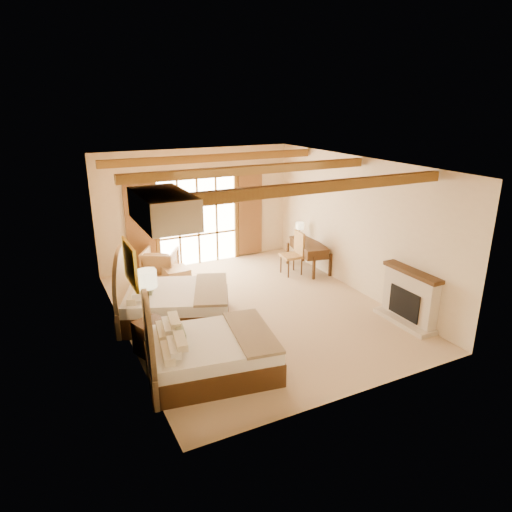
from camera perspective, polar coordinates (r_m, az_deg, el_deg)
floor at (r=10.20m, az=-0.40°, el=-6.66°), size 7.00×7.00×0.00m
wall_back at (r=12.75m, az=-7.42°, el=6.06°), size 5.50×0.00×5.50m
wall_left at (r=8.82m, az=-16.66°, el=-0.44°), size 0.00×7.00×7.00m
wall_right at (r=11.07m, az=12.49°, el=3.78°), size 0.00×7.00×7.00m
ceiling at (r=9.28m, az=-0.44°, el=11.47°), size 7.00×7.00×0.00m
ceiling_beams at (r=9.30m, az=-0.44°, el=10.73°), size 5.39×4.60×0.18m
french_doors at (r=12.78m, az=-7.26°, el=4.47°), size 3.95×0.08×2.60m
fireplace at (r=9.93m, az=18.56°, el=-5.21°), size 0.46×1.40×1.16m
painting at (r=8.08m, az=-15.45°, el=-0.97°), size 0.06×0.95×0.75m
canopy_valance at (r=6.64m, az=-11.54°, el=5.89°), size 0.70×1.40×0.45m
bed_near at (r=7.82m, az=-6.74°, el=-11.85°), size 2.36×1.92×1.40m
bed_far at (r=9.68m, az=-10.92°, el=-5.64°), size 2.78×2.36×1.45m
nightstand at (r=8.63m, az=-12.84°, el=-9.89°), size 0.68×0.68×0.63m
floor_lamp at (r=8.02m, az=-13.48°, el=-3.48°), size 0.35×0.35×1.67m
armchair at (r=12.08m, az=-11.88°, el=-0.93°), size 1.15×1.15×0.77m
ottoman at (r=11.63m, az=-9.91°, el=-2.51°), size 0.61×0.61×0.43m
desk at (r=12.45m, az=6.56°, el=0.09°), size 0.89×1.53×0.77m
desk_chair at (r=12.13m, az=4.55°, el=-0.63°), size 0.54×0.54×1.14m
desk_lamp at (r=12.65m, az=5.49°, el=3.71°), size 0.22×0.22×0.44m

